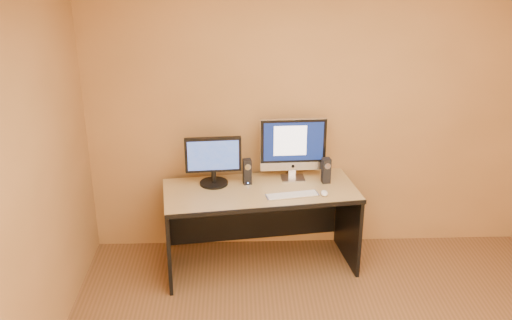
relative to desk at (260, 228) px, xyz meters
name	(u,v)px	position (x,y,z in m)	size (l,w,h in m)	color
walls	(358,217)	(0.48, -1.57, 0.92)	(4.00, 4.00, 2.60)	#AD7B45
desk	(260,228)	(0.00, 0.00, 0.00)	(1.62, 0.71, 0.75)	tan
imac	(294,149)	(0.30, 0.21, 0.66)	(0.58, 0.21, 0.56)	silver
second_monitor	(213,161)	(-0.40, 0.12, 0.59)	(0.49, 0.24, 0.43)	black
speaker_left	(247,171)	(-0.11, 0.13, 0.49)	(0.07, 0.07, 0.22)	black
speaker_right	(326,170)	(0.57, 0.12, 0.49)	(0.07, 0.07, 0.22)	black
keyboard	(292,195)	(0.26, -0.14, 0.38)	(0.44, 0.12, 0.02)	silver
mouse	(324,193)	(0.52, -0.13, 0.39)	(0.06, 0.10, 0.04)	white
cable_a	(293,174)	(0.31, 0.32, 0.38)	(0.01, 0.01, 0.22)	black
cable_b	(285,175)	(0.23, 0.29, 0.38)	(0.01, 0.01, 0.18)	black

